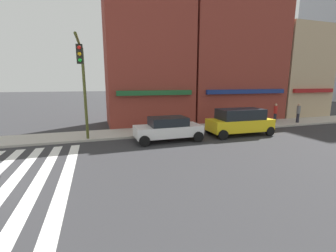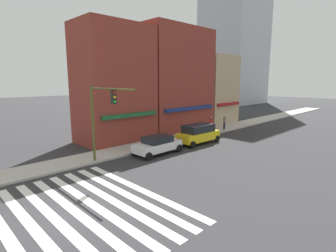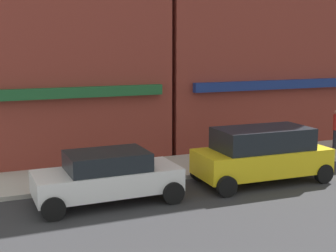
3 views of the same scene
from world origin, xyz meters
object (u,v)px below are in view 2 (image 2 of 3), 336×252
at_px(sedan_white, 158,145).
at_px(suv_yellow, 198,133).
at_px(pedestrian_grey_coat, 224,122).
at_px(pedestrian_red_jacket, 211,123).
at_px(traffic_signal, 101,111).

distance_m(sedan_white, suv_yellow, 5.57).
bearing_deg(pedestrian_grey_coat, pedestrian_red_jacket, -172.41).
bearing_deg(pedestrian_red_jacket, suv_yellow, -157.00).
relative_size(sedan_white, pedestrian_red_jacket, 2.50).
relative_size(traffic_signal, pedestrian_red_jacket, 3.37).
bearing_deg(traffic_signal, sedan_white, -4.11).
relative_size(traffic_signal, sedan_white, 1.35).
relative_size(sedan_white, pedestrian_grey_coat, 2.50).
distance_m(sedan_white, pedestrian_grey_coat, 13.58).
bearing_deg(sedan_white, suv_yellow, -0.64).
bearing_deg(suv_yellow, pedestrian_grey_coat, 16.60).
relative_size(sedan_white, suv_yellow, 0.93).
height_order(suv_yellow, pedestrian_red_jacket, suv_yellow).
distance_m(traffic_signal, sedan_white, 6.08).
relative_size(suv_yellow, pedestrian_grey_coat, 2.69).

